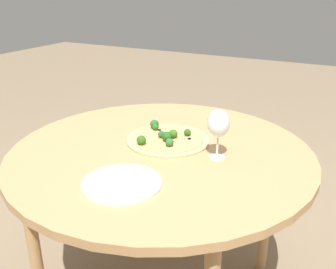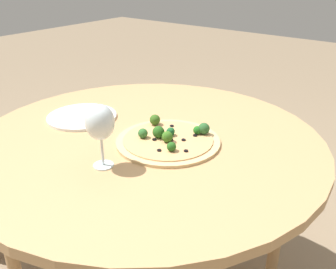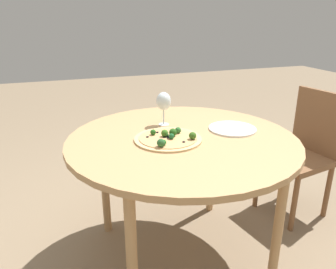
% 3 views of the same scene
% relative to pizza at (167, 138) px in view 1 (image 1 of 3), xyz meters
% --- Properties ---
extents(dining_table, '(1.22, 1.22, 0.76)m').
position_rel_pizza_xyz_m(dining_table, '(0.02, -0.08, -0.08)').
color(dining_table, tan).
rests_on(dining_table, ground_plane).
extents(pizza, '(0.35, 0.35, 0.06)m').
position_rel_pizza_xyz_m(pizza, '(0.00, 0.00, 0.00)').
color(pizza, tan).
rests_on(pizza, dining_table).
extents(wine_glass, '(0.09, 0.09, 0.20)m').
position_rel_pizza_xyz_m(wine_glass, '(0.25, -0.06, 0.13)').
color(wine_glass, silver).
rests_on(wine_glass, dining_table).
extents(plate_near, '(0.27, 0.27, 0.01)m').
position_rel_pizza_xyz_m(plate_near, '(0.04, -0.40, -0.01)').
color(plate_near, silver).
rests_on(plate_near, dining_table).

